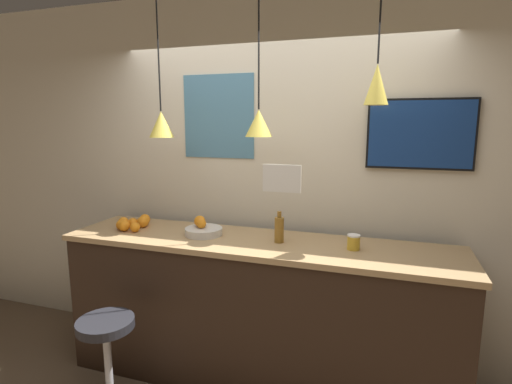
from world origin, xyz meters
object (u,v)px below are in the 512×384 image
at_px(bar_stool, 107,348).
at_px(mounted_tv, 420,134).
at_px(fruit_bowl, 203,229).
at_px(spread_jar, 354,242).
at_px(juice_bottle, 279,229).

relative_size(bar_stool, mounted_tv, 0.93).
xyz_separation_m(fruit_bowl, mounted_tv, (1.48, 0.37, 0.70)).
bearing_deg(spread_jar, fruit_bowl, 179.74).
relative_size(juice_bottle, spread_jar, 2.19).
xyz_separation_m(juice_bottle, spread_jar, (0.51, 0.00, -0.04)).
bearing_deg(juice_bottle, mounted_tv, 22.81).
height_order(juice_bottle, mounted_tv, mounted_tv).
distance_m(spread_jar, mounted_tv, 0.88).
relative_size(fruit_bowl, spread_jar, 2.74).
bearing_deg(bar_stool, mounted_tv, 28.51).
xyz_separation_m(fruit_bowl, spread_jar, (1.10, -0.00, 0.01)).
bearing_deg(mounted_tv, spread_jar, -135.68).
relative_size(fruit_bowl, juice_bottle, 1.25).
relative_size(juice_bottle, mounted_tv, 0.32).
height_order(fruit_bowl, spread_jar, fruit_bowl).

